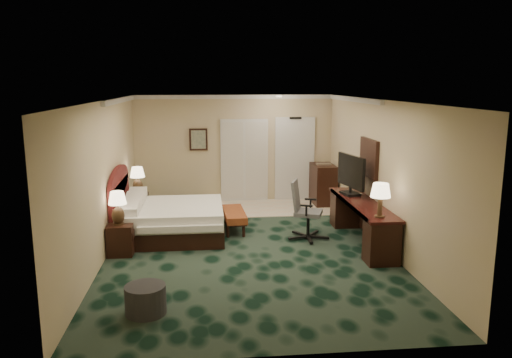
{
  "coord_description": "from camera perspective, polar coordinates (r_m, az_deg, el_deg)",
  "views": [
    {
      "loc": [
        -0.74,
        -8.8,
        3.02
      ],
      "look_at": [
        0.23,
        0.6,
        1.17
      ],
      "focal_mm": 35.0,
      "sensor_mm": 36.0,
      "label": 1
    }
  ],
  "objects": [
    {
      "name": "wall_right",
      "position": [
        9.53,
        14.1,
        0.62
      ],
      "size": [
        0.0,
        7.5,
        2.7
      ],
      "primitive_type": "cube",
      "color": "#CBB87F",
      "rests_on": "ground"
    },
    {
      "name": "ceiling",
      "position": [
        8.84,
        -1.09,
        8.98
      ],
      "size": [
        5.0,
        7.5,
        0.0
      ],
      "primitive_type": "cube",
      "color": "silver",
      "rests_on": "wall_back"
    },
    {
      "name": "desk",
      "position": [
        9.71,
        11.93,
        -4.87
      ],
      "size": [
        0.59,
        2.73,
        0.79
      ],
      "primitive_type": "cube",
      "color": "black",
      "rests_on": "ground"
    },
    {
      "name": "crown_molding",
      "position": [
        8.84,
        -1.08,
        8.66
      ],
      "size": [
        5.0,
        7.5,
        0.1
      ],
      "primitive_type": null,
      "color": "silver",
      "rests_on": "wall_back"
    },
    {
      "name": "closet_doors",
      "position": [
        12.7,
        -1.34,
        2.13
      ],
      "size": [
        1.2,
        0.06,
        2.1
      ],
      "primitive_type": "cube",
      "color": "silver",
      "rests_on": "ground"
    },
    {
      "name": "wall_back",
      "position": [
        12.68,
        -2.49,
        3.48
      ],
      "size": [
        5.0,
        0.0,
        2.7
      ],
      "primitive_type": "cube",
      "color": "#CBB87F",
      "rests_on": "ground"
    },
    {
      "name": "lamp_near",
      "position": [
        9.05,
        -15.52,
        -3.23
      ],
      "size": [
        0.39,
        0.39,
        0.6
      ],
      "primitive_type": null,
      "rotation": [
        0.0,
        0.0,
        0.26
      ],
      "color": "black",
      "rests_on": "nightstand_near"
    },
    {
      "name": "bed_bench",
      "position": [
        10.35,
        -2.5,
        -4.75
      ],
      "size": [
        0.47,
        1.21,
        0.4
      ],
      "primitive_type": "cube",
      "rotation": [
        0.0,
        0.0,
        0.05
      ],
      "color": "maroon",
      "rests_on": "ground"
    },
    {
      "name": "nightstand_near",
      "position": [
        9.23,
        -15.17,
        -6.63
      ],
      "size": [
        0.44,
        0.51,
        0.55
      ],
      "primitive_type": "cube",
      "color": "black",
      "rests_on": "ground"
    },
    {
      "name": "headboard",
      "position": [
        10.21,
        -15.32,
        -2.47
      ],
      "size": [
        0.12,
        2.0,
        1.4
      ],
      "primitive_type": null,
      "color": "#431911",
      "rests_on": "ground"
    },
    {
      "name": "floor",
      "position": [
        9.33,
        -1.02,
        -7.82
      ],
      "size": [
        5.0,
        7.5,
        0.0
      ],
      "primitive_type": "cube",
      "color": "black",
      "rests_on": "ground"
    },
    {
      "name": "bed",
      "position": [
        10.04,
        -9.51,
        -4.73
      ],
      "size": [
        1.98,
        1.84,
        0.63
      ],
      "primitive_type": "cube",
      "color": "white",
      "rests_on": "ground"
    },
    {
      "name": "wall_front",
      "position": [
        5.37,
        2.37,
        -7.07
      ],
      "size": [
        5.0,
        0.0,
        2.7
      ],
      "primitive_type": "cube",
      "color": "#CBB87F",
      "rests_on": "ground"
    },
    {
      "name": "tile_patch",
      "position": [
        12.19,
        2.03,
        -3.26
      ],
      "size": [
        3.2,
        1.7,
        0.01
      ],
      "primitive_type": "cube",
      "color": "beige",
      "rests_on": "ground"
    },
    {
      "name": "minibar",
      "position": [
        12.61,
        7.67,
        -0.59
      ],
      "size": [
        0.52,
        0.94,
        0.99
      ],
      "primitive_type": "cube",
      "color": "black",
      "rests_on": "ground"
    },
    {
      "name": "desk_chair",
      "position": [
        9.73,
        6.01,
        -3.57
      ],
      "size": [
        0.84,
        0.82,
        1.15
      ],
      "primitive_type": null,
      "rotation": [
        0.0,
        0.0,
        -0.36
      ],
      "color": "#4B4B4B",
      "rests_on": "ground"
    },
    {
      "name": "lamp_far",
      "position": [
        11.52,
        -13.37,
        -0.16
      ],
      "size": [
        0.37,
        0.37,
        0.62
      ],
      "primitive_type": null,
      "rotation": [
        0.0,
        0.0,
        0.14
      ],
      "color": "black",
      "rests_on": "nightstand_far"
    },
    {
      "name": "tv",
      "position": [
        10.12,
        10.79,
        0.45
      ],
      "size": [
        0.28,
        1.03,
        0.81
      ],
      "primitive_type": "cube",
      "rotation": [
        0.0,
        0.0,
        0.19
      ],
      "color": "black",
      "rests_on": "desk"
    },
    {
      "name": "wall_mirror",
      "position": [
        10.04,
        12.79,
        2.36
      ],
      "size": [
        0.05,
        0.95,
        0.75
      ],
      "primitive_type": "cube",
      "color": "white",
      "rests_on": "wall_right"
    },
    {
      "name": "ottoman",
      "position": [
        6.93,
        -12.51,
        -13.3
      ],
      "size": [
        0.7,
        0.7,
        0.39
      ],
      "primitive_type": "cylinder",
      "rotation": [
        0.0,
        0.0,
        0.36
      ],
      "color": "#2A2A2C",
      "rests_on": "ground"
    },
    {
      "name": "entry_door",
      "position": [
        12.88,
        4.43,
        2.23
      ],
      "size": [
        1.02,
        0.06,
        2.18
      ],
      "primitive_type": "cube",
      "color": "silver",
      "rests_on": "ground"
    },
    {
      "name": "desk_lamp",
      "position": [
        8.57,
        14.01,
        -2.35
      ],
      "size": [
        0.43,
        0.43,
        0.59
      ],
      "primitive_type": null,
      "rotation": [
        0.0,
        0.0,
        0.34
      ],
      "color": "black",
      "rests_on": "desk"
    },
    {
      "name": "nightstand_far",
      "position": [
        11.61,
        -13.29,
        -2.97
      ],
      "size": [
        0.42,
        0.49,
        0.53
      ],
      "primitive_type": "cube",
      "color": "black",
      "rests_on": "ground"
    },
    {
      "name": "wall_art",
      "position": [
        12.59,
        -6.6,
        4.51
      ],
      "size": [
        0.45,
        0.06,
        0.55
      ],
      "primitive_type": "cube",
      "color": "#4F6458",
      "rests_on": "wall_back"
    },
    {
      "name": "wall_left",
      "position": [
        9.13,
        -16.89,
        0.03
      ],
      "size": [
        0.0,
        7.5,
        2.7
      ],
      "primitive_type": "cube",
      "color": "#CBB87F",
      "rests_on": "ground"
    }
  ]
}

